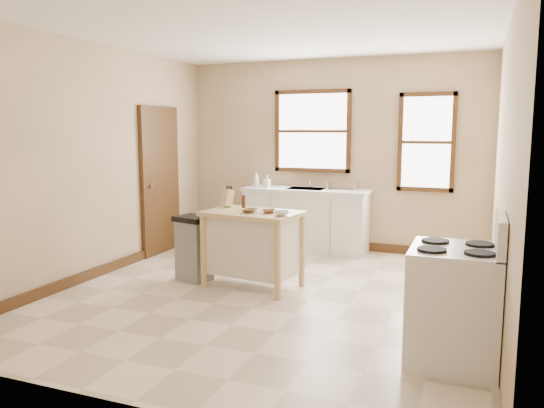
{
  "coord_description": "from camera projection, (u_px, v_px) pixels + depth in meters",
  "views": [
    {
      "loc": [
        2.03,
        -5.17,
        1.78
      ],
      "look_at": [
        -0.14,
        0.4,
        0.93
      ],
      "focal_mm": 35.0,
      "sensor_mm": 36.0,
      "label": 1
    }
  ],
  "objects": [
    {
      "name": "floor",
      "position": [
        270.0,
        295.0,
        5.75
      ],
      "size": [
        5.0,
        5.0,
        0.0
      ],
      "primitive_type": "plane",
      "color": "beige",
      "rests_on": "ground"
    },
    {
      "name": "ceiling",
      "position": [
        270.0,
        27.0,
        5.36
      ],
      "size": [
        5.0,
        5.0,
        0.0
      ],
      "primitive_type": "plane",
      "rotation": [
        3.14,
        0.0,
        0.0
      ],
      "color": "white",
      "rests_on": "ground"
    },
    {
      "name": "wall_back",
      "position": [
        332.0,
        155.0,
        7.86
      ],
      "size": [
        4.5,
        0.04,
        2.8
      ],
      "primitive_type": "cube",
      "color": "tan",
      "rests_on": "ground"
    },
    {
      "name": "wall_left",
      "position": [
        96.0,
        161.0,
        6.36
      ],
      "size": [
        0.04,
        5.0,
        2.8
      ],
      "primitive_type": "cube",
      "color": "tan",
      "rests_on": "ground"
    },
    {
      "name": "wall_right",
      "position": [
        504.0,
        172.0,
        4.74
      ],
      "size": [
        0.04,
        5.0,
        2.8
      ],
      "primitive_type": "cube",
      "color": "tan",
      "rests_on": "ground"
    },
    {
      "name": "window_main",
      "position": [
        312.0,
        131.0,
        7.9
      ],
      "size": [
        1.17,
        0.06,
        1.22
      ],
      "primitive_type": null,
      "color": "#3E2411",
      "rests_on": "wall_back"
    },
    {
      "name": "window_side",
      "position": [
        426.0,
        142.0,
        7.33
      ],
      "size": [
        0.77,
        0.06,
        1.37
      ],
      "primitive_type": null,
      "color": "#3E2411",
      "rests_on": "wall_back"
    },
    {
      "name": "door_left",
      "position": [
        160.0,
        181.0,
        7.6
      ],
      "size": [
        0.06,
        0.9,
        2.1
      ],
      "primitive_type": "cube",
      "color": "#3E2411",
      "rests_on": "ground"
    },
    {
      "name": "baseboard_back",
      "position": [
        330.0,
        244.0,
        8.02
      ],
      "size": [
        4.5,
        0.04,
        0.12
      ],
      "primitive_type": "cube",
      "color": "#3E2411",
      "rests_on": "ground"
    },
    {
      "name": "baseboard_left",
      "position": [
        103.0,
        270.0,
        6.54
      ],
      "size": [
        0.04,
        5.0,
        0.12
      ],
      "primitive_type": "cube",
      "color": "#3E2411",
      "rests_on": "ground"
    },
    {
      "name": "sink_counter",
      "position": [
        306.0,
        219.0,
        7.82
      ],
      "size": [
        1.86,
        0.62,
        0.92
      ],
      "primitive_type": null,
      "color": "silver",
      "rests_on": "ground"
    },
    {
      "name": "faucet",
      "position": [
        310.0,
        180.0,
        7.91
      ],
      "size": [
        0.03,
        0.03,
        0.22
      ],
      "primitive_type": "cylinder",
      "color": "silver",
      "rests_on": "sink_counter"
    },
    {
      "name": "soap_bottle_a",
      "position": [
        256.0,
        179.0,
        7.98
      ],
      "size": [
        0.11,
        0.11,
        0.23
      ],
      "primitive_type": "imported",
      "rotation": [
        0.0,
        0.0,
        0.35
      ],
      "color": "#B2B2B2",
      "rests_on": "sink_counter"
    },
    {
      "name": "soap_bottle_b",
      "position": [
        267.0,
        181.0,
        7.91
      ],
      "size": [
        0.1,
        0.1,
        0.18
      ],
      "primitive_type": "imported",
      "rotation": [
        0.0,
        0.0,
        -0.31
      ],
      "color": "#B2B2B2",
      "rests_on": "sink_counter"
    },
    {
      "name": "dish_rack",
      "position": [
        343.0,
        186.0,
        7.56
      ],
      "size": [
        0.48,
        0.41,
        0.1
      ],
      "primitive_type": null,
      "rotation": [
        0.0,
        0.0,
        -0.3
      ],
      "color": "silver",
      "rests_on": "sink_counter"
    },
    {
      "name": "kitchen_island",
      "position": [
        253.0,
        249.0,
        6.0
      ],
      "size": [
        1.14,
        0.81,
        0.87
      ],
      "primitive_type": null,
      "rotation": [
        0.0,
        0.0,
        -0.14
      ],
      "color": "tan",
      "rests_on": "ground"
    },
    {
      "name": "knife_block",
      "position": [
        227.0,
        199.0,
        6.27
      ],
      "size": [
        0.13,
        0.13,
        0.2
      ],
      "primitive_type": null,
      "rotation": [
        0.0,
        0.0,
        -0.39
      ],
      "color": "tan",
      "rests_on": "kitchen_island"
    },
    {
      "name": "pepper_grinder",
      "position": [
        244.0,
        201.0,
        6.2
      ],
      "size": [
        0.05,
        0.05,
        0.15
      ],
      "primitive_type": "cylinder",
      "rotation": [
        0.0,
        0.0,
        -0.17
      ],
      "color": "#411C11",
      "rests_on": "kitchen_island"
    },
    {
      "name": "bowl_a",
      "position": [
        249.0,
        210.0,
        5.86
      ],
      "size": [
        0.2,
        0.2,
        0.04
      ],
      "primitive_type": "imported",
      "rotation": [
        0.0,
        0.0,
        -0.15
      ],
      "color": "brown",
      "rests_on": "kitchen_island"
    },
    {
      "name": "bowl_b",
      "position": [
        269.0,
        211.0,
        5.82
      ],
      "size": [
        0.21,
        0.21,
        0.04
      ],
      "primitive_type": "imported",
      "rotation": [
        0.0,
        0.0,
        0.68
      ],
      "color": "brown",
      "rests_on": "kitchen_island"
    },
    {
      "name": "bowl_c",
      "position": [
        281.0,
        213.0,
        5.64
      ],
      "size": [
        0.2,
        0.2,
        0.05
      ],
      "primitive_type": "imported",
      "rotation": [
        0.0,
        0.0,
        -0.26
      ],
      "color": "silver",
      "rests_on": "kitchen_island"
    },
    {
      "name": "trash_bin",
      "position": [
        194.0,
        248.0,
        6.25
      ],
      "size": [
        0.46,
        0.42,
        0.77
      ],
      "primitive_type": null,
      "rotation": [
        0.0,
        0.0,
        -0.24
      ],
      "color": "gray",
      "rests_on": "ground"
    },
    {
      "name": "gas_stove",
      "position": [
        454.0,
        288.0,
        4.03
      ],
      "size": [
        0.72,
        0.73,
        1.16
      ],
      "primitive_type": null,
      "color": "silver",
      "rests_on": "ground"
    }
  ]
}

